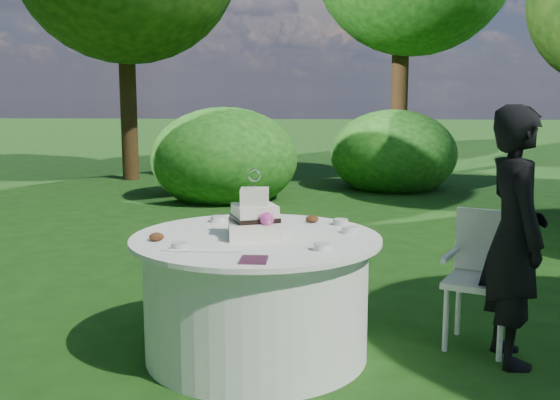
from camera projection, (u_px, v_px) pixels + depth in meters
The scene contains 9 objects.
ground at pixel (257, 354), 4.19m from camera, with size 80.00×80.00×0.00m, color #153A0F.
napkins at pixel (254, 260), 3.45m from camera, with size 0.14×0.14×0.02m, color #451D36.
feather_plume at pixel (202, 250), 3.68m from camera, with size 0.48×0.07×0.01m, color white.
guest at pixel (515, 236), 3.97m from camera, with size 0.58×0.38×1.58m, color black.
table at pixel (256, 295), 4.13m from camera, with size 1.56×1.56×0.77m.
cake at pixel (255, 219), 4.03m from camera, with size 0.37×0.37×0.43m.
chair at pixel (483, 268), 4.29m from camera, with size 0.55×0.55×0.89m.
votives at pixel (283, 232), 4.10m from camera, with size 1.08×0.93×0.04m.
petal_cups at pixel (240, 227), 4.22m from camera, with size 1.01×0.73×0.05m.
Camera 1 is at (0.44, -3.96, 1.64)m, focal length 42.00 mm.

